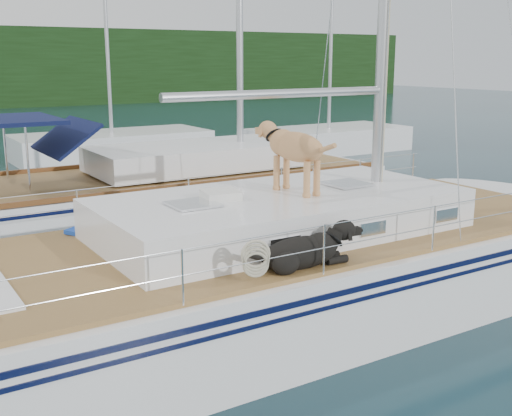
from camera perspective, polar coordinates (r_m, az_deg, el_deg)
ground at (r=9.23m, az=-2.00°, el=-10.34°), size 120.00×120.00×0.00m
main_sailboat at (r=9.02m, az=-1.48°, el=-6.26°), size 12.00×3.80×14.01m
neighbor_sailboat at (r=14.72m, az=-9.07°, el=1.03°), size 11.00×3.50×13.30m
bg_boat_center at (r=24.95m, az=-12.66°, el=5.43°), size 7.20×3.00×11.65m
bg_boat_east at (r=26.21m, az=6.45°, el=6.04°), size 6.40×3.00×11.65m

